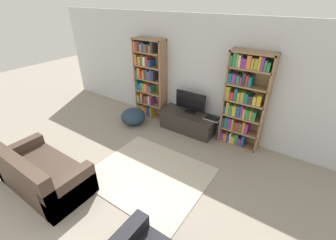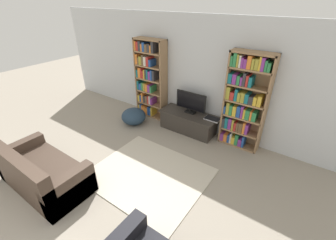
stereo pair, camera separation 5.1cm
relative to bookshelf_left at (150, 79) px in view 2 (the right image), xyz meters
The scene contains 9 objects.
wall_back 1.35m from the bookshelf_left, ahead, with size 8.80×0.06×2.60m.
bookshelf_left is the anchor object (origin of this frame).
bookshelf_right 2.45m from the bookshelf_left, ahead, with size 0.84×0.30×2.03m.
tv_stand 1.51m from the bookshelf_left, ahead, with size 1.39×0.54×0.46m.
television 1.31m from the bookshelf_left, ahead, with size 0.76×0.16×0.51m.
laptop 1.94m from the bookshelf_left, ahead, with size 0.35×0.22×0.03m.
area_rug 2.63m from the bookshelf_left, 52.21° to the right, with size 2.04×1.72×0.02m.
couch_left_sectional 3.25m from the bookshelf_left, 86.66° to the right, with size 1.65×0.84×0.83m.
beanbag_ottoman 1.05m from the bookshelf_left, 93.41° to the right, with size 0.62×0.62×0.41m, color #23384C.
Camera 2 is at (2.26, -0.23, 2.92)m, focal length 24.00 mm.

